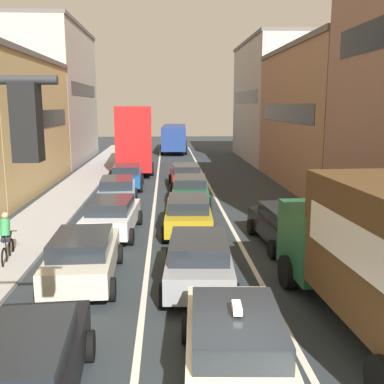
# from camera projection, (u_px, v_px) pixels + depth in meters

# --- Properties ---
(sidewalk_left) EXTENTS (2.60, 64.00, 0.14)m
(sidewalk_left) POSITION_uv_depth(u_px,v_px,m) (70.00, 193.00, 26.51)
(sidewalk_left) COLOR #A8A8A8
(sidewalk_left) RESTS_ON ground
(lane_stripe_left) EXTENTS (0.16, 60.00, 0.01)m
(lane_stripe_left) POSITION_uv_depth(u_px,v_px,m) (156.00, 193.00, 26.80)
(lane_stripe_left) COLOR silver
(lane_stripe_left) RESTS_ON ground
(lane_stripe_right) EXTENTS (0.16, 60.00, 0.01)m
(lane_stripe_right) POSITION_uv_depth(u_px,v_px,m) (213.00, 193.00, 26.99)
(lane_stripe_right) COLOR silver
(lane_stripe_right) RESTS_ON ground
(building_row_right) EXTENTS (7.20, 43.90, 14.14)m
(building_row_right) POSITION_uv_depth(u_px,v_px,m) (349.00, 93.00, 26.99)
(building_row_right) COLOR #B2ADA3
(building_row_right) RESTS_ON ground
(taxi_centre_lane_front) EXTENTS (2.28, 4.40, 1.66)m
(taxi_centre_lane_front) POSITION_uv_depth(u_px,v_px,m) (235.00, 345.00, 8.33)
(taxi_centre_lane_front) COLOR beige
(taxi_centre_lane_front) RESTS_ON ground
(sedan_left_lane_front) EXTENTS (2.28, 4.40, 1.49)m
(sedan_left_lane_front) POSITION_uv_depth(u_px,v_px,m) (22.00, 371.00, 7.52)
(sedan_left_lane_front) COLOR black
(sedan_left_lane_front) RESTS_ON ground
(sedan_centre_lane_second) EXTENTS (2.29, 4.41, 1.49)m
(sedan_centre_lane_second) POSITION_uv_depth(u_px,v_px,m) (199.00, 259.00, 12.95)
(sedan_centre_lane_second) COLOR gray
(sedan_centre_lane_second) RESTS_ON ground
(wagon_left_lane_second) EXTENTS (2.17, 4.35, 1.49)m
(wagon_left_lane_second) POSITION_uv_depth(u_px,v_px,m) (83.00, 256.00, 13.24)
(wagon_left_lane_second) COLOR beige
(wagon_left_lane_second) RESTS_ON ground
(hatchback_centre_lane_third) EXTENTS (2.20, 4.37, 1.49)m
(hatchback_centre_lane_third) POSITION_uv_depth(u_px,v_px,m) (188.00, 213.00, 18.45)
(hatchback_centre_lane_third) COLOR #B29319
(hatchback_centre_lane_third) RESTS_ON ground
(sedan_left_lane_third) EXTENTS (2.25, 4.39, 1.49)m
(sedan_left_lane_third) POSITION_uv_depth(u_px,v_px,m) (112.00, 215.00, 18.15)
(sedan_left_lane_third) COLOR silver
(sedan_left_lane_third) RESTS_ON ground
(coupe_centre_lane_fourth) EXTENTS (2.22, 4.38, 1.49)m
(coupe_centre_lane_fourth) POSITION_uv_depth(u_px,v_px,m) (190.00, 189.00, 23.74)
(coupe_centre_lane_fourth) COLOR #19592D
(coupe_centre_lane_fourth) RESTS_ON ground
(sedan_left_lane_fourth) EXTENTS (2.29, 4.41, 1.49)m
(sedan_left_lane_fourth) POSITION_uv_depth(u_px,v_px,m) (117.00, 191.00, 23.33)
(sedan_left_lane_fourth) COLOR #759EB7
(sedan_left_lane_fourth) RESTS_ON ground
(sedan_centre_lane_fifth) EXTENTS (2.14, 4.34, 1.49)m
(sedan_centre_lane_fifth) POSITION_uv_depth(u_px,v_px,m) (186.00, 175.00, 28.48)
(sedan_centre_lane_fifth) COLOR #A51E1E
(sedan_centre_lane_fifth) RESTS_ON ground
(sedan_left_lane_fifth) EXTENTS (2.17, 4.36, 1.49)m
(sedan_left_lane_fifth) POSITION_uv_depth(u_px,v_px,m) (126.00, 176.00, 28.30)
(sedan_left_lane_fifth) COLOR #194C8C
(sedan_left_lane_fifth) RESTS_ON ground
(sedan_right_lane_behind_truck) EXTENTS (2.30, 4.41, 1.49)m
(sedan_right_lane_behind_truck) POSITION_uv_depth(u_px,v_px,m) (286.00, 224.00, 16.76)
(sedan_right_lane_behind_truck) COLOR black
(sedan_right_lane_behind_truck) RESTS_ON ground
(bus_mid_queue_primary) EXTENTS (3.19, 10.61, 5.06)m
(bus_mid_queue_primary) POSITION_uv_depth(u_px,v_px,m) (135.00, 135.00, 36.01)
(bus_mid_queue_primary) COLOR #B21919
(bus_mid_queue_primary) RESTS_ON ground
(bus_far_queue_secondary) EXTENTS (3.09, 10.59, 2.90)m
(bus_far_queue_secondary) POSITION_uv_depth(u_px,v_px,m) (174.00, 136.00, 50.60)
(bus_far_queue_secondary) COLOR navy
(bus_far_queue_secondary) RESTS_ON ground
(cyclist_on_sidewalk) EXTENTS (0.50, 1.72, 1.72)m
(cyclist_on_sidewalk) POSITION_uv_depth(u_px,v_px,m) (6.00, 238.00, 14.80)
(cyclist_on_sidewalk) COLOR black
(cyclist_on_sidewalk) RESTS_ON ground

